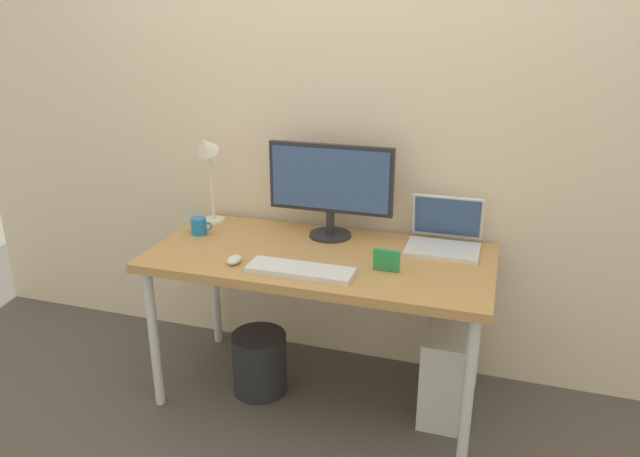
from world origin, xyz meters
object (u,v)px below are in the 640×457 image
at_px(photo_frame, 387,260).
at_px(computer_tower, 444,371).
at_px(desk_lamp, 207,159).
at_px(monitor, 330,184).
at_px(keyboard, 300,270).
at_px(desk, 320,266).
at_px(mouse, 234,260).
at_px(laptop, 445,236).
at_px(coffee_mug, 199,226).
at_px(wastebasket, 260,362).

bearing_deg(photo_frame, computer_tower, 28.20).
bearing_deg(computer_tower, desk_lamp, 171.54).
bearing_deg(monitor, keyboard, -89.09).
height_order(desk, computer_tower, desk).
bearing_deg(desk, monitor, 95.47).
height_order(keyboard, photo_frame, photo_frame).
bearing_deg(mouse, desk_lamp, 127.70).
bearing_deg(monitor, laptop, 1.93).
xyz_separation_m(desk, laptop, (0.51, 0.24, 0.12)).
relative_size(monitor, coffee_mug, 5.44).
bearing_deg(wastebasket, laptop, 20.79).
relative_size(desk, computer_tower, 3.58).
xyz_separation_m(desk, computer_tower, (0.57, 0.05, -0.46)).
height_order(desk, wastebasket, desk).
distance_m(mouse, coffee_mug, 0.42).
bearing_deg(keyboard, monitor, 90.91).
height_order(coffee_mug, wastebasket, coffee_mug).
height_order(keyboard, coffee_mug, coffee_mug).
relative_size(laptop, coffee_mug, 2.94).
bearing_deg(desk_lamp, monitor, -0.07).
relative_size(desk_lamp, photo_frame, 4.24).
height_order(monitor, desk_lamp, desk_lamp).
bearing_deg(coffee_mug, mouse, -41.22).
bearing_deg(laptop, photo_frame, -120.27).
relative_size(desk_lamp, keyboard, 1.06).
xyz_separation_m(desk_lamp, photo_frame, (0.97, -0.32, -0.28)).
bearing_deg(monitor, coffee_mug, -165.33).
bearing_deg(keyboard, computer_tower, 24.27).
height_order(coffee_mug, photo_frame, photo_frame).
bearing_deg(laptop, monitor, -178.07).
height_order(keyboard, mouse, mouse).
height_order(monitor, coffee_mug, monitor).
bearing_deg(photo_frame, desk_lamp, 161.71).
distance_m(coffee_mug, wastebasket, 0.72).
height_order(desk, mouse, mouse).
height_order(desk, monitor, monitor).
bearing_deg(coffee_mug, desk_lamp, 97.74).
relative_size(desk, mouse, 16.72).
bearing_deg(keyboard, coffee_mug, 155.04).
bearing_deg(coffee_mug, keyboard, -24.96).
height_order(laptop, computer_tower, laptop).
distance_m(monitor, keyboard, 0.51).
relative_size(laptop, photo_frame, 2.91).
xyz_separation_m(monitor, wastebasket, (-0.26, -0.29, -0.83)).
height_order(photo_frame, wastebasket, photo_frame).
distance_m(laptop, computer_tower, 0.61).
bearing_deg(desk_lamp, keyboard, -35.02).
height_order(monitor, mouse, monitor).
bearing_deg(wastebasket, photo_frame, -3.23).
distance_m(desk, computer_tower, 0.73).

